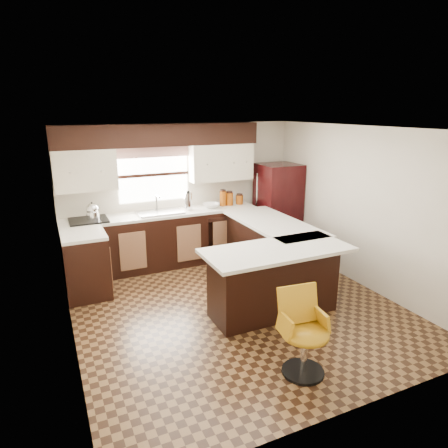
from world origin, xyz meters
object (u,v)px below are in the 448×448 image
refrigerator (278,208)px  peninsula_long (270,252)px  peninsula_return (274,282)px  bar_chair (305,334)px

refrigerator → peninsula_long: bearing=-126.5°
peninsula_return → bar_chair: bearing=-107.1°
peninsula_long → refrigerator: refrigerator is taller
peninsula_long → peninsula_return: bearing=-118.3°
bar_chair → peninsula_long: bearing=73.9°
bar_chair → refrigerator: bearing=68.7°
peninsula_long → peninsula_return: (-0.53, -0.97, 0.00)m
peninsula_long → bar_chair: size_ratio=2.17×
peninsula_long → peninsula_return: 1.11m
peninsula_long → bar_chair: (-0.90, -2.20, -0.00)m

